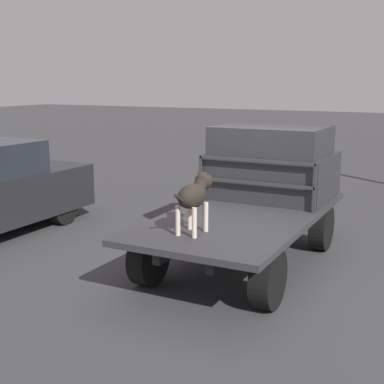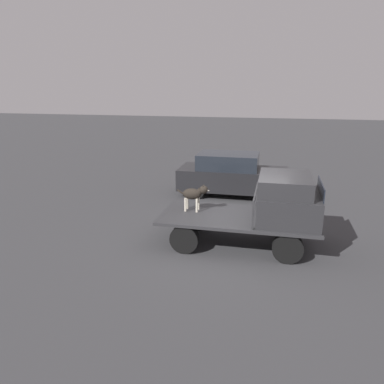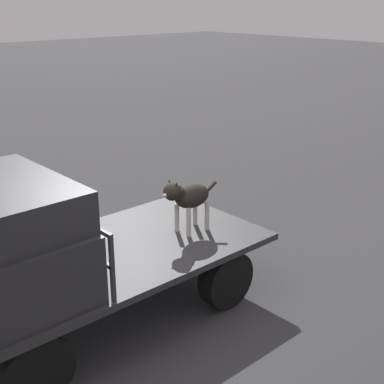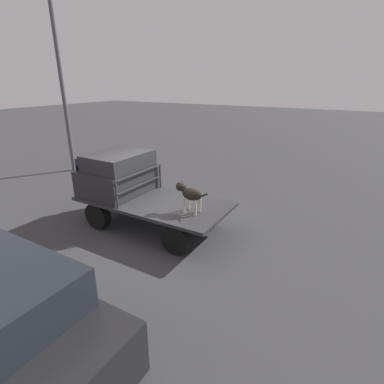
{
  "view_description": "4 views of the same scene",
  "coord_description": "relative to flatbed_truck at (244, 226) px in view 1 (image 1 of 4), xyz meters",
  "views": [
    {
      "loc": [
        -6.88,
        -2.72,
        2.62
      ],
      "look_at": [
        -1.29,
        0.17,
        1.3
      ],
      "focal_mm": 50.0,
      "sensor_mm": 36.0,
      "label": 1
    },
    {
      "loc": [
        0.85,
        -9.21,
        4.06
      ],
      "look_at": [
        -1.29,
        0.17,
        1.3
      ],
      "focal_mm": 35.0,
      "sensor_mm": 36.0,
      "label": 2
    },
    {
      "loc": [
        2.91,
        4.8,
        3.59
      ],
      "look_at": [
        -1.29,
        0.17,
        1.3
      ],
      "focal_mm": 50.0,
      "sensor_mm": 36.0,
      "label": 3
    },
    {
      "loc": [
        -4.59,
        5.83,
        3.76
      ],
      "look_at": [
        -1.29,
        0.17,
        1.3
      ],
      "focal_mm": 28.0,
      "sensor_mm": 36.0,
      "label": 4
    }
  ],
  "objects": [
    {
      "name": "dog",
      "position": [
        -1.21,
        0.17,
        0.68
      ],
      "size": [
        0.9,
        0.3,
        0.75
      ],
      "rotation": [
        0.0,
        0.0,
        0.13
      ],
      "color": "beige",
      "rests_on": "flatbed_truck"
    },
    {
      "name": "truck_headboard",
      "position": [
        0.41,
        0.0,
        0.68
      ],
      "size": [
        0.04,
        1.83,
        0.71
      ],
      "color": "#2D2D30",
      "rests_on": "flatbed_truck"
    },
    {
      "name": "truck_cab",
      "position": [
        1.19,
        0.0,
        0.75
      ],
      "size": [
        1.5,
        1.83,
        1.14
      ],
      "color": "#28282B",
      "rests_on": "flatbed_truck"
    },
    {
      "name": "flatbed_truck",
      "position": [
        0.0,
        0.0,
        0.0
      ],
      "size": [
        4.05,
        1.95,
        0.79
      ],
      "color": "black",
      "rests_on": "ground"
    },
    {
      "name": "ground_plane",
      "position": [
        0.0,
        0.0,
        -0.58
      ],
      "size": [
        80.0,
        80.0,
        0.0
      ],
      "primitive_type": "plane",
      "color": "#38383A"
    }
  ]
}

